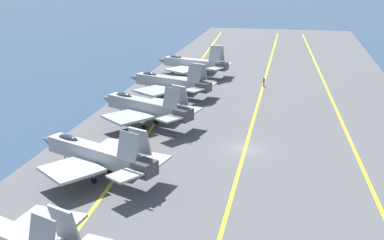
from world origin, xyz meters
The scene contains 11 objects.
ground_plane centered at (0.00, 0.00, 0.00)m, with size 2000.00×2000.00×0.00m, color navy.
carrier_deck centered at (0.00, 0.00, 0.20)m, with size 226.93×46.51×0.40m, color #4C4C4F.
deck_stripe_foul_line centered at (0.00, -12.79, 0.40)m, with size 204.23×0.36×0.01m, color yellow.
deck_stripe_centerline centered at (0.00, 0.00, 0.40)m, with size 204.23×0.36×0.01m, color yellow.
deck_stripe_edge_line centered at (0.00, 12.79, 0.40)m, with size 204.23×0.36×0.01m, color yellow.
parked_jet_nearest centered at (-27.17, 14.21, 2.87)m, with size 12.28×15.19×6.05m.
parked_jet_second centered at (-11.20, 14.14, 3.00)m, with size 12.20×15.68×6.15m.
parked_jet_third centered at (6.02, 14.22, 3.05)m, with size 12.87×15.59×6.19m.
parked_jet_fourth centered at (21.73, 14.88, 2.68)m, with size 13.93×15.95×5.86m.
parked_jet_fifth centered at (37.53, 14.15, 2.83)m, with size 13.34×15.49×6.27m.
crew_purple_vest centered at (31.01, -0.16, 1.38)m, with size 0.46×0.41×1.78m.
Camera 1 is at (-53.48, -4.71, 21.25)m, focal length 45.00 mm.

